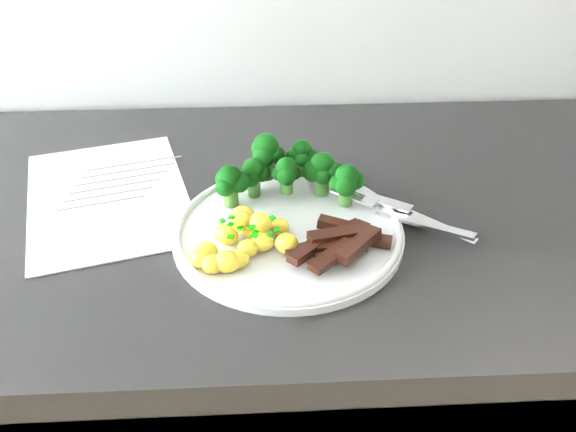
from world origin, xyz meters
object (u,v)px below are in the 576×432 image
counter (273,424)px  recipe_paper (108,196)px  broccoli (289,169)px  beef_strips (340,242)px  potatoes (240,239)px  plate (288,231)px  knife (419,219)px  fork (404,216)px

counter → recipe_paper: (-0.21, 0.04, 0.46)m
recipe_paper → broccoli: (0.24, -0.02, 0.05)m
beef_strips → potatoes: bearing=175.8°
recipe_paper → plate: size_ratio=1.18×
plate → knife: knife is taller
recipe_paper → beef_strips: size_ratio=2.59×
fork → broccoli: bearing=153.6°
counter → knife: knife is taller
counter → plate: (0.02, -0.07, 0.46)m
counter → plate: plate is taller
broccoli → knife: broccoli is taller
potatoes → fork: potatoes is taller
plate → beef_strips: size_ratio=2.19×
fork → counter: bearing=161.4°
plate → broccoli: size_ratio=1.49×
counter → potatoes: potatoes is taller
beef_strips → knife: (0.11, 0.06, -0.01)m
counter → recipe_paper: bearing=170.7°
counter → beef_strips: (0.08, -0.11, 0.48)m
counter → beef_strips: size_ratio=18.77×
counter → broccoli: 0.50m
recipe_paper → broccoli: bearing=-5.2°
plate → potatoes: size_ratio=2.30×
plate → knife: 0.17m
plate → broccoli: 0.09m
knife → counter: bearing=164.9°
plate → counter: bearing=109.5°
plate → beef_strips: 0.07m
recipe_paper → potatoes: size_ratio=2.73×
counter → beef_strips: 0.49m
potatoes → fork: 0.21m
potatoes → beef_strips: (0.11, -0.01, -0.00)m
broccoli → knife: bearing=-21.7°
counter → recipe_paper: recipe_paper is taller
beef_strips → plate: bearing=143.6°
counter → broccoli: bearing=24.7°
broccoli → fork: (0.14, -0.07, -0.03)m
counter → potatoes: size_ratio=19.78×
potatoes → knife: potatoes is taller
beef_strips → fork: (0.09, 0.05, -0.00)m
recipe_paper → beef_strips: beef_strips is taller
fork → beef_strips: bearing=-148.8°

